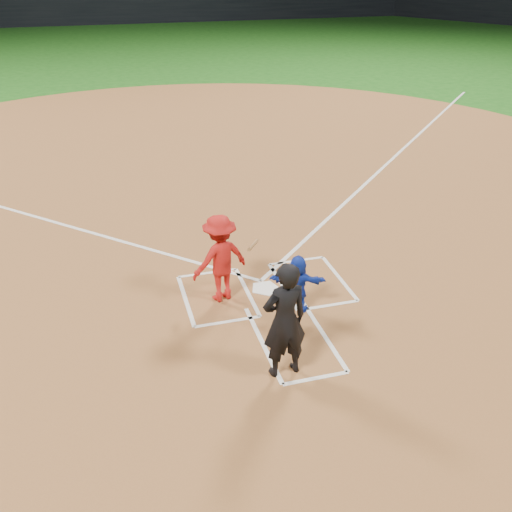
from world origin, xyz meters
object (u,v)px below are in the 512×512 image
object	(u,v)px
catcher	(297,284)
batter_at_plate	(220,258)
umpire	(285,321)
home_plate	(265,288)

from	to	relation	value
catcher	batter_at_plate	size ratio (longest dim) A/B	0.65
umpire	batter_at_plate	distance (m)	2.46
umpire	batter_at_plate	world-z (taller)	umpire
home_plate	batter_at_plate	bearing A→B (deg)	5.55
umpire	catcher	bearing A→B (deg)	-122.65
home_plate	batter_at_plate	size ratio (longest dim) A/B	0.35
umpire	home_plate	bearing A→B (deg)	-106.71
home_plate	catcher	distance (m)	1.09
home_plate	catcher	bearing A→B (deg)	111.76
catcher	batter_at_plate	xyz separation A→B (m)	(-1.26, 0.79, 0.30)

